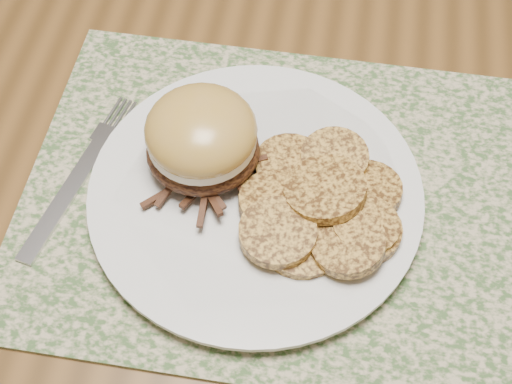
% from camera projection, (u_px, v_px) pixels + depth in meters
% --- Properties ---
extents(dining_table, '(1.50, 0.90, 0.75)m').
position_uv_depth(dining_table, '(478.00, 228.00, 0.68)').
color(dining_table, brown).
rests_on(dining_table, ground).
extents(placemat, '(0.45, 0.33, 0.00)m').
position_uv_depth(placemat, '(291.00, 198.00, 0.60)').
color(placemat, '#3D5A2E').
rests_on(placemat, dining_table).
extents(dinner_plate, '(0.26, 0.26, 0.02)m').
position_uv_depth(dinner_plate, '(256.00, 194.00, 0.59)').
color(dinner_plate, silver).
rests_on(dinner_plate, placemat).
extents(pork_sandwich, '(0.11, 0.10, 0.07)m').
position_uv_depth(pork_sandwich, '(202.00, 139.00, 0.57)').
color(pork_sandwich, black).
rests_on(pork_sandwich, dinner_plate).
extents(roasted_potatoes, '(0.15, 0.15, 0.04)m').
position_uv_depth(roasted_potatoes, '(323.00, 207.00, 0.56)').
color(roasted_potatoes, '#BA8936').
rests_on(roasted_potatoes, dinner_plate).
extents(fork, '(0.05, 0.18, 0.00)m').
position_uv_depth(fork, '(80.00, 174.00, 0.61)').
color(fork, '#B1B1B8').
rests_on(fork, placemat).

